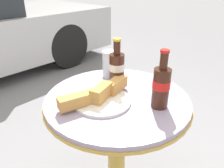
% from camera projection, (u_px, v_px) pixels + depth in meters
% --- Properties ---
extents(bistro_table, '(0.63, 0.63, 0.76)m').
position_uv_depth(bistro_table, '(117.00, 137.00, 1.03)').
color(bistro_table, gold).
rests_on(bistro_table, ground_plane).
extents(cola_bottle_left, '(0.07, 0.07, 0.23)m').
position_uv_depth(cola_bottle_left, '(161.00, 86.00, 0.82)').
color(cola_bottle_left, '#3D1E14').
rests_on(cola_bottle_left, bistro_table).
extents(cola_bottle_right, '(0.07, 0.07, 0.22)m').
position_uv_depth(cola_bottle_right, '(117.00, 68.00, 0.99)').
color(cola_bottle_right, '#3D1E14').
rests_on(cola_bottle_right, bistro_table).
extents(drinking_glass, '(0.08, 0.08, 0.13)m').
position_uv_depth(drinking_glass, '(110.00, 65.00, 1.09)').
color(drinking_glass, silver).
rests_on(drinking_glass, bistro_table).
extents(lunch_plate_near, '(0.34, 0.24, 0.07)m').
position_uv_depth(lunch_plate_near, '(100.00, 96.00, 0.89)').
color(lunch_plate_near, white).
rests_on(lunch_plate_near, bistro_table).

